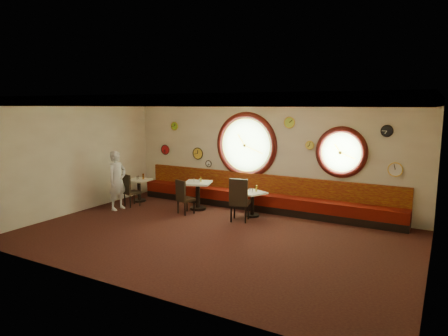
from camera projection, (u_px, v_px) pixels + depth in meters
floor at (212, 236)px, 9.32m from camera, size 9.00×6.00×0.00m
ceiling at (211, 98)px, 8.81m from camera, size 9.00×6.00×0.02m
wall_back at (265, 155)px, 11.65m from camera, size 9.00×0.02×3.20m
wall_front at (116, 195)px, 6.48m from camera, size 9.00×0.02×3.20m
wall_left at (75, 156)px, 11.24m from camera, size 0.02×6.00×3.20m
wall_right at (435, 189)px, 6.89m from camera, size 0.02×6.00×3.20m
molding_back at (265, 102)px, 11.37m from camera, size 9.00×0.10×0.18m
molding_front at (115, 101)px, 6.29m from camera, size 9.00×0.10×0.18m
molding_left at (73, 102)px, 10.98m from camera, size 0.10×6.00×0.18m
molding_right at (439, 101)px, 6.67m from camera, size 0.10×6.00×0.18m
banquette_base at (260, 207)px, 11.64m from camera, size 8.00×0.55×0.20m
banquette_seat at (260, 198)px, 11.60m from camera, size 8.00×0.55×0.30m
banquette_back at (263, 184)px, 11.73m from camera, size 8.00×0.10×0.55m
porthole_left_glass at (246, 145)px, 11.89m from camera, size 1.66×0.02×1.66m
porthole_left_frame at (246, 145)px, 11.88m from camera, size 1.98×0.18×1.98m
porthole_left_ring at (246, 145)px, 11.85m from camera, size 1.61×0.03×1.61m
porthole_right_glass at (341, 152)px, 10.55m from camera, size 1.10×0.02×1.10m
porthole_right_frame at (341, 152)px, 10.53m from camera, size 1.38×0.18×1.38m
porthole_right_ring at (341, 152)px, 10.51m from camera, size 1.09×0.03×1.09m
wall_clock_0 at (165, 150)px, 13.36m from camera, size 0.32×0.03×0.32m
wall_clock_1 at (387, 131)px, 9.89m from camera, size 0.28×0.03×0.28m
wall_clock_2 at (175, 126)px, 13.04m from camera, size 0.26×0.03×0.26m
wall_clock_3 at (290, 123)px, 11.10m from camera, size 0.30×0.03×0.30m
wall_clock_4 at (310, 145)px, 10.90m from camera, size 0.22×0.03×0.22m
wall_clock_5 at (395, 169)px, 9.92m from camera, size 0.34×0.03×0.34m
wall_clock_6 at (209, 164)px, 12.60m from camera, size 0.20×0.03×0.20m
wall_clock_7 at (198, 153)px, 12.74m from camera, size 0.36×0.03×0.36m
table_a at (139, 188)px, 12.64m from camera, size 0.71×0.71×0.71m
table_b at (198, 192)px, 11.65m from camera, size 0.94×0.94×0.82m
table_c at (252, 201)px, 10.94m from camera, size 0.82×0.82×0.69m
chair_a at (129, 188)px, 11.99m from camera, size 0.51×0.51×0.61m
chair_b at (183, 195)px, 11.13m from camera, size 0.51×0.51×0.60m
chair_c at (239, 197)px, 10.38m from camera, size 0.60×0.60×0.72m
condiment_a_salt at (138, 177)px, 12.65m from camera, size 0.04×0.04×0.11m
condiment_b_salt at (194, 180)px, 11.68m from camera, size 0.03×0.03×0.09m
condiment_c_salt at (250, 190)px, 10.99m from camera, size 0.03×0.03×0.09m
condiment_a_pepper at (137, 178)px, 12.55m from camera, size 0.04×0.04×0.11m
condiment_b_pepper at (199, 181)px, 11.53m from camera, size 0.04×0.04×0.11m
condiment_c_pepper at (252, 191)px, 10.81m from camera, size 0.04×0.04×0.11m
condiment_a_bottle at (143, 176)px, 12.64m from camera, size 0.06×0.06×0.18m
condiment_b_bottle at (201, 179)px, 11.61m from camera, size 0.05×0.05×0.15m
condiment_c_bottle at (256, 188)px, 10.93m from camera, size 0.05×0.05×0.17m
waiter at (117, 180)px, 11.62m from camera, size 0.44×0.64×1.72m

